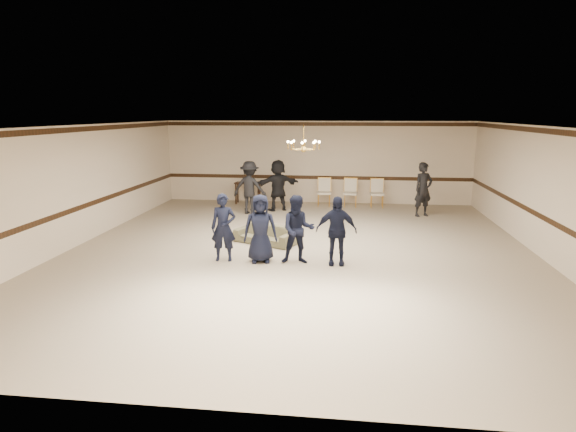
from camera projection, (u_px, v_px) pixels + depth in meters
The scene contains 16 objects.
room at pixel (300, 190), 12.29m from camera, with size 12.01×14.01×3.21m.
chair_rail at pixel (316, 177), 19.19m from camera, with size 12.00×0.02×0.14m, color #331D0F.
crown_molding at pixel (317, 124), 18.76m from camera, with size 12.00×0.02×0.14m, color #331D0F.
chandelier at pixel (304, 137), 12.99m from camera, with size 0.94×0.94×0.89m, color #B9913B, non-canonical shape.
boy_a at pixel (223, 228), 11.64m from camera, with size 0.60×0.39×1.64m, color black.
boy_b at pixel (260, 229), 11.54m from camera, with size 0.80×0.52×1.64m, color black.
boy_c at pixel (298, 230), 11.43m from camera, with size 0.80×0.62×1.64m, color black.
boy_d at pixel (336, 231), 11.33m from camera, with size 0.96×0.40×1.64m, color black.
settee at pixel (265, 234), 13.29m from camera, with size 1.71×0.67×0.50m, color brown.
adult_left at pixel (250, 188), 17.03m from camera, with size 1.20×0.69×1.86m, color black.
adult_mid at pixel (278, 185), 17.61m from camera, with size 1.73×0.55×1.86m, color black.
adult_right at pixel (423, 190), 16.63m from camera, with size 0.68×0.45×1.86m, color black.
banquet_chair_left at pixel (324, 192), 18.50m from camera, with size 0.51×0.51×1.06m, color silver, non-canonical shape.
banquet_chair_mid at pixel (350, 193), 18.38m from camera, with size 0.51×0.51×1.06m, color silver, non-canonical shape.
banquet_chair_right at pixel (377, 194), 18.27m from camera, with size 0.51×0.51×1.06m, color silver, non-canonical shape.
console_table at pixel (248, 193), 19.06m from camera, with size 1.00×0.42×0.84m, color #331C11.
Camera 1 is at (1.14, -12.10, 3.53)m, focal length 30.25 mm.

